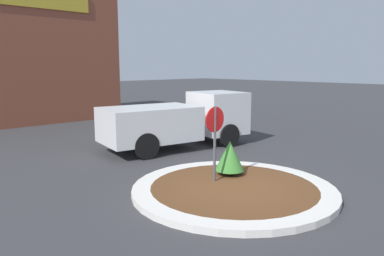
# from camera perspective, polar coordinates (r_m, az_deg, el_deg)

# --- Properties ---
(ground_plane) EXTENTS (120.00, 120.00, 0.00)m
(ground_plane) POSITION_cam_1_polar(r_m,az_deg,el_deg) (9.55, 6.34, -9.72)
(ground_plane) COLOR #38383A
(traffic_island) EXTENTS (5.06, 5.06, 0.16)m
(traffic_island) POSITION_cam_1_polar(r_m,az_deg,el_deg) (9.53, 6.35, -9.28)
(traffic_island) COLOR silver
(traffic_island) RESTS_ON ground_plane
(stop_sign) EXTENTS (0.65, 0.07, 2.12)m
(stop_sign) POSITION_cam_1_polar(r_m,az_deg,el_deg) (9.58, 3.49, -0.60)
(stop_sign) COLOR #4C4C51
(stop_sign) RESTS_ON ground_plane
(island_shrub) EXTENTS (0.80, 0.80, 0.94)m
(island_shrub) POSITION_cam_1_polar(r_m,az_deg,el_deg) (10.35, 5.76, -4.22)
(island_shrub) COLOR brown
(island_shrub) RESTS_ON traffic_island
(utility_truck) EXTENTS (5.99, 3.07, 2.08)m
(utility_truck) POSITION_cam_1_polar(r_m,az_deg,el_deg) (14.31, -1.98, 1.26)
(utility_truck) COLOR silver
(utility_truck) RESTS_ON ground_plane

